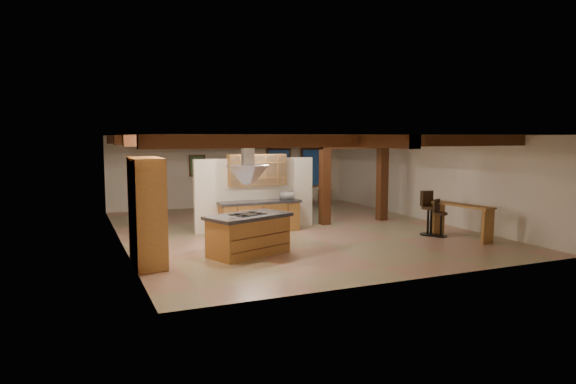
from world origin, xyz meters
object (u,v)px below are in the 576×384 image
Objects in this scene: sofa at (289,198)px; bar_counter at (462,215)px; dining_table at (258,206)px; kitchen_island at (248,234)px.

bar_counter is at bearing 121.38° from sofa.
sofa is at bearing 49.00° from dining_table.
bar_counter is (3.83, -6.18, 0.32)m from dining_table.
dining_table is 7.28m from bar_counter.
kitchen_island is 6.13m from dining_table.
dining_table is 3.23m from sofa.
bar_counter is at bearing -55.66° from dining_table.
sofa is 8.68m from bar_counter.
sofa is 0.97× the size of bar_counter.
bar_counter is (1.61, -8.52, 0.39)m from sofa.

